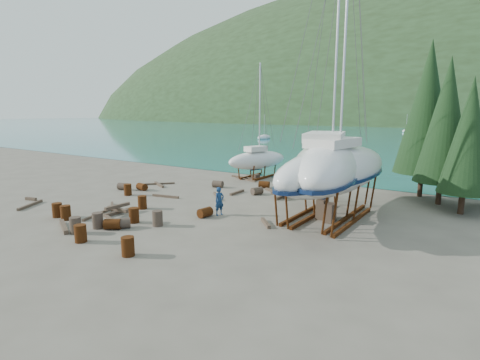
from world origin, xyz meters
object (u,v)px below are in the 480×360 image
Objects in this scene: large_sailboat_far at (335,169)px; worker at (219,201)px; large_sailboat_near at (328,164)px; small_sailboat_shore at (257,160)px.

large_sailboat_far reaches higher than worker.
large_sailboat_near is 6.98m from worker.
large_sailboat_far reaches higher than small_sailboat_shore.
large_sailboat_near is 1.08× the size of large_sailboat_far.
large_sailboat_near is 14.25m from small_sailboat_shore.
large_sailboat_far is 10.54× the size of worker.
small_sailboat_shore reaches higher than worker.
small_sailboat_shore is at bearing 40.45° from worker.
worker is at bearing -148.86° from large_sailboat_far.
large_sailboat_near is 1.85× the size of small_sailboat_shore.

